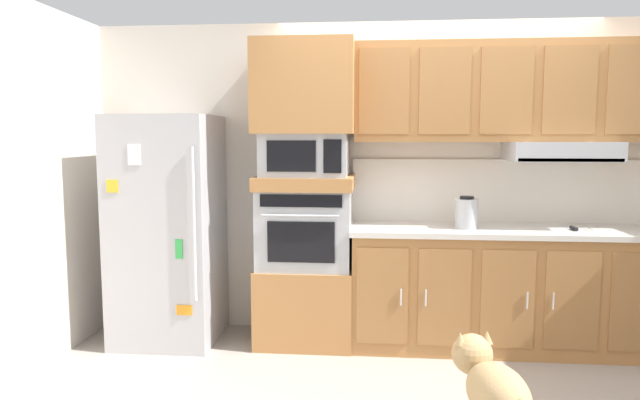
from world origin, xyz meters
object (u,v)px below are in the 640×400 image
object	(u,v)px
built_in_oven	(306,227)
screwdriver	(575,228)
dog	(491,387)
electric_kettle	(466,213)
refrigerator	(168,229)
microwave	(305,155)

from	to	relation	value
built_in_oven	screwdriver	xyz separation A→B (m)	(1.99, -0.06, 0.03)
built_in_oven	screwdriver	world-z (taller)	built_in_oven
dog	screwdriver	bearing A→B (deg)	-43.39
electric_kettle	dog	xyz separation A→B (m)	(-0.11, -1.54, -0.65)
refrigerator	screwdriver	size ratio (longest dim) A/B	13.21
refrigerator	screwdriver	xyz separation A→B (m)	(3.06, 0.00, 0.05)
built_in_oven	dog	xyz separation A→B (m)	(1.10, -1.59, -0.52)
refrigerator	electric_kettle	xyz separation A→B (m)	(2.28, 0.02, 0.15)
refrigerator	microwave	bearing A→B (deg)	3.60
screwdriver	electric_kettle	distance (m)	0.78
refrigerator	screwdriver	world-z (taller)	refrigerator
built_in_oven	dog	world-z (taller)	built_in_oven
refrigerator	electric_kettle	world-z (taller)	refrigerator
electric_kettle	dog	distance (m)	1.67
microwave	electric_kettle	bearing A→B (deg)	-2.24
microwave	dog	world-z (taller)	microwave
refrigerator	screwdriver	distance (m)	3.06
microwave	electric_kettle	xyz separation A→B (m)	(1.21, -0.05, -0.43)
dog	electric_kettle	bearing A→B (deg)	-17.16
dog	refrigerator	bearing A→B (deg)	41.90
built_in_oven	microwave	distance (m)	0.56
microwave	screwdriver	distance (m)	2.06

